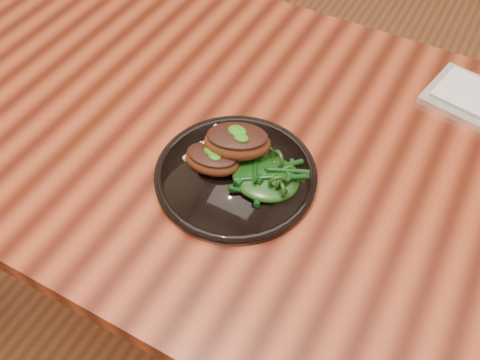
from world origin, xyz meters
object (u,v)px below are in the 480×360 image
at_px(lamb_chop_front, 212,159).
at_px(greens_heap, 266,175).
at_px(desk, 287,180).
at_px(plate, 236,175).

distance_m(lamb_chop_front, greens_heap, 0.09).
distance_m(desk, greens_heap, 0.15).
xyz_separation_m(plate, lamb_chop_front, (-0.04, -0.01, 0.03)).
bearing_deg(greens_heap, desk, 90.82).
bearing_deg(desk, plate, -116.57).
relative_size(desk, lamb_chop_front, 16.15).
bearing_deg(plate, desk, 63.43).
xyz_separation_m(desk, lamb_chop_front, (-0.09, -0.11, 0.12)).
xyz_separation_m(desk, plate, (-0.05, -0.10, 0.09)).
bearing_deg(greens_heap, plate, -174.81).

